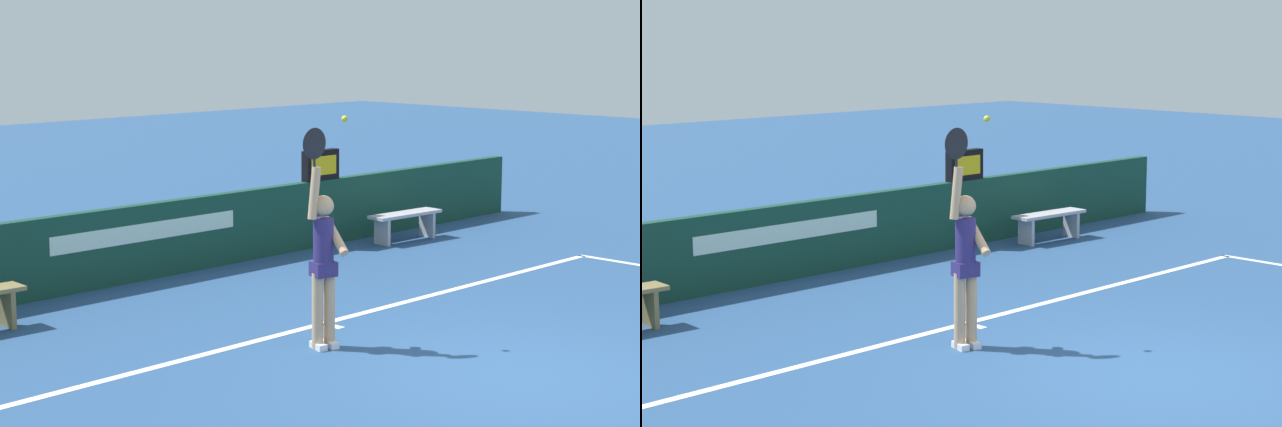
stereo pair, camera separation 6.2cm
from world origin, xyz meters
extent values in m
plane|color=navy|center=(0.00, 0.00, 0.00)|extent=(60.00, 60.00, 0.00)
cube|color=white|center=(0.00, 2.79, 0.00)|extent=(11.33, 0.12, 0.00)
cube|color=white|center=(0.00, 2.64, 0.00)|extent=(0.12, 0.30, 0.00)
cube|color=#144030|center=(0.00, 6.25, 0.53)|extent=(16.40, 0.17, 1.06)
cube|color=silver|center=(-0.05, 6.16, 0.68)|extent=(3.10, 0.01, 0.25)
cube|color=black|center=(3.42, 6.25, 1.30)|extent=(0.71, 0.14, 0.49)
cube|color=yellow|center=(3.42, 6.17, 1.30)|extent=(0.55, 0.01, 0.30)
cylinder|color=tan|center=(-0.65, 2.05, 0.42)|extent=(0.12, 0.12, 0.84)
cylinder|color=tan|center=(-0.80, 2.10, 0.42)|extent=(0.12, 0.12, 0.84)
cube|color=white|center=(-0.66, 2.04, 0.04)|extent=(0.16, 0.26, 0.07)
cube|color=white|center=(-0.80, 2.08, 0.04)|extent=(0.16, 0.26, 0.07)
cylinder|color=navy|center=(-0.73, 2.07, 1.14)|extent=(0.22, 0.22, 0.60)
cube|color=navy|center=(-0.73, 2.07, 0.88)|extent=(0.30, 0.27, 0.16)
sphere|color=tan|center=(-0.73, 2.07, 1.58)|extent=(0.23, 0.23, 0.23)
cylinder|color=tan|center=(-0.83, 2.11, 1.72)|extent=(0.18, 0.14, 0.57)
cylinder|color=tan|center=(-0.64, 1.99, 1.25)|extent=(0.22, 0.47, 0.39)
ellipsoid|color=black|center=(-0.83, 2.11, 2.26)|extent=(0.31, 0.11, 0.37)
cylinder|color=black|center=(-0.83, 2.11, 2.07)|extent=(0.03, 0.03, 0.18)
sphere|color=#CCDE2D|center=(-0.42, 2.05, 2.50)|extent=(0.07, 0.07, 0.07)
cube|color=#B7B1B9|center=(4.67, 5.54, 0.45)|extent=(1.41, 0.44, 0.05)
cube|color=#B7B1B9|center=(4.15, 5.57, 0.22)|extent=(0.08, 0.32, 0.45)
cube|color=#B7B1B9|center=(5.20, 5.51, 0.22)|extent=(0.08, 0.32, 0.45)
cube|color=olive|center=(-2.73, 5.30, 0.24)|extent=(0.08, 0.32, 0.47)
camera|label=1|loc=(-9.30, -6.41, 3.49)|focal=63.80mm
camera|label=2|loc=(-9.25, -6.46, 3.49)|focal=63.80mm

